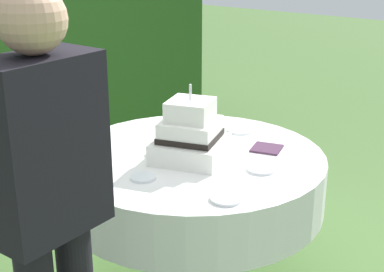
{
  "coord_description": "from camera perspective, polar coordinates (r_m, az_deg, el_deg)",
  "views": [
    {
      "loc": [
        -1.95,
        -1.44,
        1.72
      ],
      "look_at": [
        -0.03,
        -0.01,
        0.86
      ],
      "focal_mm": 52.86,
      "sensor_mm": 36.0,
      "label": 1
    }
  ],
  "objects": [
    {
      "name": "cake_table",
      "position": [
        2.67,
        0.15,
        -4.45
      ],
      "size": [
        1.22,
        1.22,
        0.76
      ],
      "color": "#4C4C51",
      "rests_on": "ground_plane"
    },
    {
      "name": "wedding_cake",
      "position": [
        2.53,
        -0.22,
        0.06
      ],
      "size": [
        0.38,
        0.38,
        0.35
      ],
      "color": "white",
      "rests_on": "cake_table"
    },
    {
      "name": "serving_plate_near",
      "position": [
        2.46,
        6.97,
        -3.34
      ],
      "size": [
        0.12,
        0.12,
        0.01
      ],
      "primitive_type": "cylinder",
      "color": "white",
      "rests_on": "cake_table"
    },
    {
      "name": "serving_plate_far",
      "position": [
        2.37,
        -4.97,
        -4.18
      ],
      "size": [
        0.11,
        0.11,
        0.01
      ],
      "primitive_type": "cylinder",
      "color": "white",
      "rests_on": "cake_table"
    },
    {
      "name": "serving_plate_left",
      "position": [
        2.18,
        3.48,
        -6.32
      ],
      "size": [
        0.13,
        0.13,
        0.01
      ],
      "primitive_type": "cylinder",
      "color": "white",
      "rests_on": "cake_table"
    },
    {
      "name": "serving_plate_right",
      "position": [
        2.93,
        4.88,
        0.61
      ],
      "size": [
        0.14,
        0.14,
        0.01
      ],
      "primitive_type": "cylinder",
      "color": "white",
      "rests_on": "cake_table"
    },
    {
      "name": "napkin_stack",
      "position": [
        2.7,
        7.55,
        -1.25
      ],
      "size": [
        0.16,
        0.16,
        0.01
      ],
      "primitive_type": "cube",
      "rotation": [
        0.0,
        0.0,
        0.26
      ],
      "color": "#4C2D47",
      "rests_on": "cake_table"
    },
    {
      "name": "standing_person",
      "position": [
        1.8,
        -14.21,
        -6.94
      ],
      "size": [
        0.36,
        0.2,
        1.6
      ],
      "color": "black",
      "rests_on": "ground_plane"
    }
  ]
}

